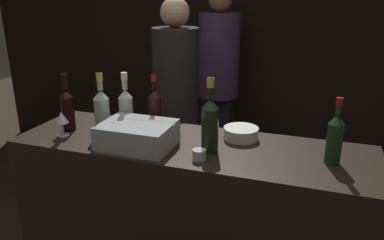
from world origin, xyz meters
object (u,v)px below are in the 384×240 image
at_px(wine_glass, 62,118).
at_px(red_wine_bottle_burgundy, 335,137).
at_px(red_wine_bottle_black_foil, 68,107).
at_px(rose_wine_bottle, 102,111).
at_px(ice_bin_with_bottles, 137,134).
at_px(red_wine_bottle_tall, 155,108).
at_px(champagne_bottle, 210,123).
at_px(candle_votive, 199,155).
at_px(white_wine_bottle, 126,108).
at_px(bowl_white, 241,133).
at_px(person_in_hoodie, 218,79).
at_px(person_blond_tee, 176,104).

height_order(wine_glass, red_wine_bottle_burgundy, red_wine_bottle_burgundy).
height_order(red_wine_bottle_black_foil, rose_wine_bottle, rose_wine_bottle).
height_order(ice_bin_with_bottles, red_wine_bottle_tall, red_wine_bottle_tall).
bearing_deg(champagne_bottle, candle_votive, -99.34).
height_order(candle_votive, white_wine_bottle, white_wine_bottle).
height_order(bowl_white, red_wine_bottle_burgundy, red_wine_bottle_burgundy).
bearing_deg(red_wine_bottle_burgundy, wine_glass, -175.44).
bearing_deg(white_wine_bottle, rose_wine_bottle, -126.10).
bearing_deg(person_in_hoodie, rose_wine_bottle, -84.97).
xyz_separation_m(ice_bin_with_bottles, white_wine_bottle, (-0.16, 0.19, 0.07)).
distance_m(ice_bin_with_bottles, wine_glass, 0.45).
xyz_separation_m(wine_glass, red_wine_bottle_tall, (0.44, 0.24, 0.03)).
bearing_deg(white_wine_bottle, red_wine_bottle_tall, 19.44).
relative_size(bowl_white, person_blond_tee, 0.10).
xyz_separation_m(wine_glass, red_wine_bottle_burgundy, (1.38, 0.11, 0.03)).
bearing_deg(person_blond_tee, champagne_bottle, -118.51).
bearing_deg(person_in_hoodie, champagne_bottle, -65.51).
height_order(red_wine_bottle_black_foil, champagne_bottle, champagne_bottle).
distance_m(red_wine_bottle_black_foil, rose_wine_bottle, 0.23).
bearing_deg(bowl_white, person_in_hoodie, 109.28).
bearing_deg(red_wine_bottle_black_foil, ice_bin_with_bottles, -10.92).
relative_size(red_wine_bottle_tall, white_wine_bottle, 0.97).
bearing_deg(wine_glass, rose_wine_bottle, 19.85).
height_order(rose_wine_bottle, person_in_hoodie, person_in_hoodie).
bearing_deg(ice_bin_with_bottles, person_in_hoodie, 92.24).
xyz_separation_m(champagne_bottle, person_in_hoodie, (-0.43, 1.77, -0.19)).
bearing_deg(bowl_white, red_wine_bottle_tall, -176.56).
bearing_deg(red_wine_bottle_burgundy, person_in_hoodie, 120.27).
relative_size(candle_votive, champagne_bottle, 0.17).
bearing_deg(rose_wine_bottle, red_wine_bottle_tall, 35.49).
bearing_deg(red_wine_bottle_burgundy, ice_bin_with_bottles, -173.02).
distance_m(red_wine_bottle_burgundy, person_blond_tee, 1.42).
distance_m(red_wine_bottle_burgundy, person_in_hoodie, 1.99).
bearing_deg(red_wine_bottle_tall, candle_votive, -39.80).
distance_m(bowl_white, person_blond_tee, 0.97).
distance_m(champagne_bottle, red_wine_bottle_burgundy, 0.57).
relative_size(red_wine_bottle_black_foil, red_wine_bottle_burgundy, 1.04).
relative_size(ice_bin_with_bottles, candle_votive, 5.75).
xyz_separation_m(candle_votive, red_wine_bottle_black_foil, (-0.82, 0.14, 0.11)).
distance_m(champagne_bottle, person_in_hoodie, 1.83).
xyz_separation_m(white_wine_bottle, person_in_hoodie, (0.09, 1.64, -0.18)).
relative_size(bowl_white, red_wine_bottle_black_foil, 0.57).
height_order(candle_votive, red_wine_bottle_burgundy, red_wine_bottle_burgundy).
height_order(red_wine_bottle_burgundy, person_blond_tee, person_blond_tee).
bearing_deg(rose_wine_bottle, candle_votive, -12.49).
relative_size(wine_glass, red_wine_bottle_burgundy, 0.44).
distance_m(champagne_bottle, person_blond_tee, 1.10).
bearing_deg(red_wine_bottle_tall, white_wine_bottle, -160.56).
height_order(rose_wine_bottle, white_wine_bottle, rose_wine_bottle).
distance_m(wine_glass, champagne_bottle, 0.82).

